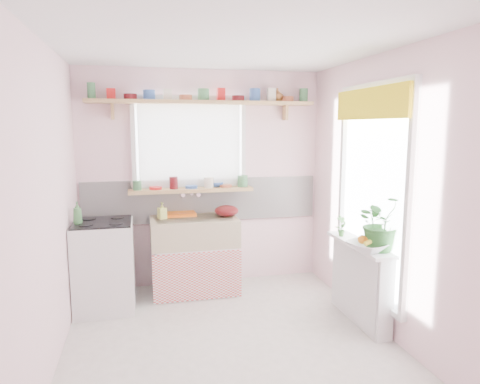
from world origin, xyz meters
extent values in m
plane|color=silver|center=(0.00, 0.00, 0.00)|extent=(3.20, 3.20, 0.00)
plane|color=white|center=(0.00, 0.00, 2.50)|extent=(3.20, 3.20, 0.00)
plane|color=#FDD4D8|center=(0.00, 1.60, 1.25)|extent=(2.80, 0.00, 2.80)
plane|color=#FDD4D8|center=(0.00, -1.60, 1.25)|extent=(2.80, 0.00, 2.80)
plane|color=#FDD4D8|center=(-1.40, 0.00, 1.25)|extent=(0.00, 3.20, 3.20)
plane|color=#FDD4D8|center=(1.40, 0.00, 1.25)|extent=(0.00, 3.20, 3.20)
cube|color=white|center=(0.00, 1.59, 1.00)|extent=(2.74, 0.03, 0.50)
cube|color=#CC8489|center=(0.00, 1.58, 0.80)|extent=(2.74, 0.02, 0.12)
cube|color=white|center=(-0.15, 1.60, 1.65)|extent=(1.20, 0.01, 1.00)
cube|color=white|center=(-0.15, 1.53, 1.65)|extent=(1.15, 0.02, 0.95)
cube|color=white|center=(1.40, 0.20, 1.25)|extent=(0.01, 1.10, 1.90)
cube|color=yellow|center=(1.31, 0.20, 2.06)|extent=(0.03, 1.20, 0.28)
cube|color=white|center=(-0.15, 1.30, 0.28)|extent=(0.85, 0.55, 0.55)
cube|color=#D5403E|center=(-0.15, 1.02, 0.28)|extent=(0.95, 0.02, 0.53)
cube|color=#C5B490|center=(-0.15, 1.30, 0.70)|extent=(0.95, 0.55, 0.30)
cylinder|color=silver|center=(-0.15, 1.55, 1.10)|extent=(0.03, 0.22, 0.03)
cube|color=white|center=(-1.10, 1.05, 0.45)|extent=(0.58, 0.58, 0.90)
cube|color=black|center=(-1.10, 1.05, 0.91)|extent=(0.56, 0.56, 0.02)
cylinder|color=black|center=(-1.24, 0.91, 0.92)|extent=(0.14, 0.14, 0.01)
cylinder|color=black|center=(-0.96, 0.91, 0.92)|extent=(0.14, 0.14, 0.01)
cylinder|color=black|center=(-1.24, 1.19, 0.92)|extent=(0.14, 0.14, 0.01)
cylinder|color=black|center=(-0.96, 1.19, 0.92)|extent=(0.14, 0.14, 0.01)
cube|color=white|center=(1.30, 0.20, 0.38)|extent=(0.15, 0.90, 0.75)
cube|color=white|center=(1.27, 0.20, 0.76)|extent=(0.22, 0.95, 0.03)
cube|color=tan|center=(-0.15, 1.48, 1.14)|extent=(1.40, 0.22, 0.04)
cube|color=tan|center=(0.00, 1.47, 2.12)|extent=(2.52, 0.24, 0.04)
cylinder|color=#3F7F4C|center=(-1.18, 1.47, 2.20)|extent=(0.11, 0.11, 0.12)
cylinder|color=red|center=(-0.98, 1.47, 2.20)|extent=(0.11, 0.11, 0.12)
cylinder|color=#590F14|center=(-0.79, 1.47, 2.17)|extent=(0.11, 0.11, 0.06)
cylinder|color=#3359A5|center=(-0.59, 1.47, 2.20)|extent=(0.11, 0.11, 0.12)
cylinder|color=silver|center=(-0.39, 1.47, 2.20)|extent=(0.11, 0.11, 0.12)
cylinder|color=#A55133|center=(-0.20, 1.47, 2.17)|extent=(0.11, 0.11, 0.06)
cylinder|color=#3F7F4C|center=(0.00, 1.47, 2.20)|extent=(0.11, 0.11, 0.12)
cylinder|color=red|center=(0.20, 1.47, 2.20)|extent=(0.11, 0.11, 0.12)
cylinder|color=#590F14|center=(0.39, 1.47, 2.17)|extent=(0.11, 0.11, 0.06)
cylinder|color=#3359A5|center=(0.59, 1.47, 2.20)|extent=(0.11, 0.11, 0.12)
cylinder|color=silver|center=(0.79, 1.47, 2.20)|extent=(0.11, 0.11, 0.12)
cylinder|color=#A55133|center=(0.98, 1.47, 2.17)|extent=(0.11, 0.11, 0.06)
cylinder|color=#3F7F4C|center=(1.18, 1.47, 2.20)|extent=(0.11, 0.11, 0.12)
cylinder|color=#3F7F4C|center=(-0.77, 1.48, 1.22)|extent=(0.11, 0.11, 0.12)
cylinder|color=red|center=(-0.56, 1.48, 1.22)|extent=(0.11, 0.11, 0.12)
cylinder|color=#590F14|center=(-0.36, 1.48, 1.19)|extent=(0.11, 0.11, 0.06)
cylinder|color=#3359A5|center=(-0.15, 1.48, 1.22)|extent=(0.11, 0.11, 0.12)
cylinder|color=silver|center=(0.06, 1.48, 1.22)|extent=(0.11, 0.11, 0.12)
cylinder|color=#A55133|center=(0.26, 1.48, 1.19)|extent=(0.11, 0.11, 0.06)
cylinder|color=#3F7F4C|center=(0.47, 1.48, 1.22)|extent=(0.11, 0.11, 0.12)
cube|color=orange|center=(-0.30, 1.50, 0.87)|extent=(0.37, 0.28, 0.04)
ellipsoid|color=#530E11|center=(0.22, 1.32, 0.91)|extent=(0.36, 0.36, 0.12)
imported|color=#285E25|center=(1.33, -0.06, 1.02)|extent=(0.47, 0.41, 0.50)
imported|color=silver|center=(1.21, -0.06, 0.82)|extent=(0.45, 0.45, 0.08)
imported|color=#37712D|center=(1.21, 0.46, 0.88)|extent=(0.13, 0.11, 0.22)
imported|color=#C5CF5C|center=(-0.49, 1.35, 0.94)|extent=(0.11, 0.11, 0.18)
imported|color=beige|center=(-0.76, 1.54, 1.21)|extent=(0.13, 0.13, 0.09)
imported|color=#325AA5|center=(0.14, 1.54, 1.19)|extent=(0.23, 0.23, 0.06)
imported|color=#AA6834|center=(0.88, 1.53, 2.22)|extent=(0.17, 0.17, 0.16)
imported|color=#448847|center=(-1.32, 0.99, 1.03)|extent=(0.09, 0.09, 0.22)
sphere|color=orange|center=(1.21, -0.06, 0.88)|extent=(0.08, 0.08, 0.08)
sphere|color=orange|center=(1.27, -0.03, 0.88)|extent=(0.08, 0.08, 0.08)
sphere|color=orange|center=(1.16, -0.04, 0.88)|extent=(0.08, 0.08, 0.08)
cylinder|color=yellow|center=(1.23, -0.11, 0.89)|extent=(0.18, 0.04, 0.10)
camera|label=1|loc=(-0.71, -3.33, 1.86)|focal=32.00mm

